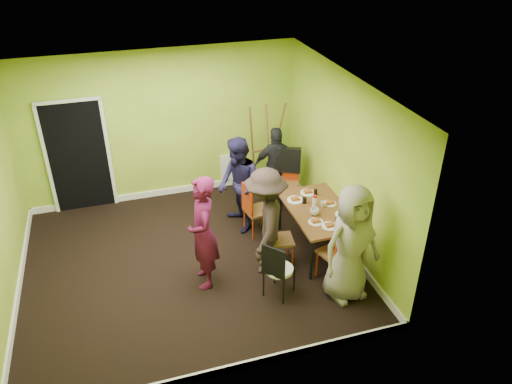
# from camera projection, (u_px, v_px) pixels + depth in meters

# --- Properties ---
(ground) EXTENTS (5.00, 5.00, 0.00)m
(ground) POSITION_uv_depth(u_px,v_px,m) (190.00, 262.00, 7.83)
(ground) COLOR black
(ground) RESTS_ON ground
(room_walls) EXTENTS (5.04, 4.54, 2.82)m
(room_walls) POSITION_uv_depth(u_px,v_px,m) (183.00, 208.00, 7.36)
(room_walls) COLOR #82A52A
(room_walls) RESTS_ON ground
(dining_table) EXTENTS (0.90, 1.50, 0.75)m
(dining_table) POSITION_uv_depth(u_px,v_px,m) (319.00, 212.00, 7.81)
(dining_table) COLOR black
(dining_table) RESTS_ON ground
(chair_left_far) EXTENTS (0.45, 0.45, 0.94)m
(chair_left_far) POSITION_uv_depth(u_px,v_px,m) (253.00, 207.00, 8.25)
(chair_left_far) COLOR red
(chair_left_far) RESTS_ON ground
(chair_left_near) EXTENTS (0.43, 0.43, 0.92)m
(chair_left_near) POSITION_uv_depth(u_px,v_px,m) (276.00, 235.00, 7.57)
(chair_left_near) COLOR red
(chair_left_near) RESTS_ON ground
(chair_back_end) EXTENTS (0.64, 0.68, 1.13)m
(chair_back_end) POSITION_uv_depth(u_px,v_px,m) (287.00, 167.00, 8.93)
(chair_back_end) COLOR red
(chair_back_end) RESTS_ON ground
(chair_front_end) EXTENTS (0.52, 0.52, 1.00)m
(chair_front_end) POSITION_uv_depth(u_px,v_px,m) (339.00, 251.00, 7.16)
(chair_front_end) COLOR red
(chair_front_end) RESTS_ON ground
(chair_bentwood) EXTENTS (0.50, 0.50, 0.92)m
(chair_bentwood) POSITION_uv_depth(u_px,v_px,m) (277.00, 268.00, 6.91)
(chair_bentwood) COLOR black
(chair_bentwood) RESTS_ON ground
(easel) EXTENTS (0.72, 0.67, 1.79)m
(easel) POSITION_uv_depth(u_px,v_px,m) (265.00, 148.00, 9.40)
(easel) COLOR brown
(easel) RESTS_ON ground
(plate_near_left) EXTENTS (0.27, 0.27, 0.01)m
(plate_near_left) POSITION_uv_depth(u_px,v_px,m) (295.00, 200.00, 8.01)
(plate_near_left) COLOR white
(plate_near_left) RESTS_ON dining_table
(plate_near_right) EXTENTS (0.23, 0.23, 0.01)m
(plate_near_right) POSITION_uv_depth(u_px,v_px,m) (316.00, 222.00, 7.45)
(plate_near_right) COLOR white
(plate_near_right) RESTS_ON dining_table
(plate_far_back) EXTENTS (0.25, 0.25, 0.01)m
(plate_far_back) POSITION_uv_depth(u_px,v_px,m) (308.00, 193.00, 8.21)
(plate_far_back) COLOR white
(plate_far_back) RESTS_ON dining_table
(plate_far_front) EXTENTS (0.24, 0.24, 0.01)m
(plate_far_front) POSITION_uv_depth(u_px,v_px,m) (330.00, 226.00, 7.36)
(plate_far_front) COLOR white
(plate_far_front) RESTS_ON dining_table
(plate_wall_back) EXTENTS (0.21, 0.21, 0.01)m
(plate_wall_back) POSITION_uv_depth(u_px,v_px,m) (330.00, 204.00, 7.91)
(plate_wall_back) COLOR white
(plate_wall_back) RESTS_ON dining_table
(plate_wall_front) EXTENTS (0.26, 0.26, 0.01)m
(plate_wall_front) POSITION_uv_depth(u_px,v_px,m) (343.00, 214.00, 7.63)
(plate_wall_front) COLOR white
(plate_wall_front) RESTS_ON dining_table
(thermos) EXTENTS (0.07, 0.07, 0.23)m
(thermos) POSITION_uv_depth(u_px,v_px,m) (314.00, 204.00, 7.69)
(thermos) COLOR white
(thermos) RESTS_ON dining_table
(blue_bottle) EXTENTS (0.08, 0.08, 0.20)m
(blue_bottle) POSITION_uv_depth(u_px,v_px,m) (341.00, 214.00, 7.46)
(blue_bottle) COLOR blue
(blue_bottle) RESTS_ON dining_table
(orange_bottle) EXTENTS (0.03, 0.03, 0.08)m
(orange_bottle) POSITION_uv_depth(u_px,v_px,m) (315.00, 204.00, 7.85)
(orange_bottle) COLOR red
(orange_bottle) RESTS_ON dining_table
(glass_mid) EXTENTS (0.07, 0.07, 0.10)m
(glass_mid) POSITION_uv_depth(u_px,v_px,m) (304.00, 200.00, 7.91)
(glass_mid) COLOR black
(glass_mid) RESTS_ON dining_table
(glass_back) EXTENTS (0.06, 0.06, 0.11)m
(glass_back) POSITION_uv_depth(u_px,v_px,m) (315.00, 192.00, 8.14)
(glass_back) COLOR black
(glass_back) RESTS_ON dining_table
(glass_front) EXTENTS (0.06, 0.06, 0.10)m
(glass_front) POSITION_uv_depth(u_px,v_px,m) (337.00, 221.00, 7.40)
(glass_front) COLOR black
(glass_front) RESTS_ON dining_table
(cup_a) EXTENTS (0.14, 0.14, 0.11)m
(cup_a) POSITION_uv_depth(u_px,v_px,m) (315.00, 212.00, 7.62)
(cup_a) COLOR white
(cup_a) RESTS_ON dining_table
(cup_b) EXTENTS (0.09, 0.09, 0.08)m
(cup_b) POSITION_uv_depth(u_px,v_px,m) (323.00, 204.00, 7.83)
(cup_b) COLOR white
(cup_b) RESTS_ON dining_table
(person_standing) EXTENTS (0.46, 0.66, 1.74)m
(person_standing) POSITION_uv_depth(u_px,v_px,m) (203.00, 233.00, 7.00)
(person_standing) COLOR #4F0D2F
(person_standing) RESTS_ON ground
(person_left_far) EXTENTS (0.73, 0.88, 1.66)m
(person_left_far) POSITION_uv_depth(u_px,v_px,m) (238.00, 185.00, 8.28)
(person_left_far) COLOR #1A1638
(person_left_far) RESTS_ON ground
(person_left_near) EXTENTS (1.02, 1.26, 1.69)m
(person_left_near) POSITION_uv_depth(u_px,v_px,m) (266.00, 222.00, 7.30)
(person_left_near) COLOR black
(person_left_near) RESTS_ON ground
(person_back_end) EXTENTS (0.91, 0.48, 1.48)m
(person_back_end) POSITION_uv_depth(u_px,v_px,m) (276.00, 166.00, 9.08)
(person_back_end) COLOR black
(person_back_end) RESTS_ON ground
(person_front_end) EXTENTS (0.95, 0.71, 1.76)m
(person_front_end) POSITION_uv_depth(u_px,v_px,m) (351.00, 244.00, 6.76)
(person_front_end) COLOR gray
(person_front_end) RESTS_ON ground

